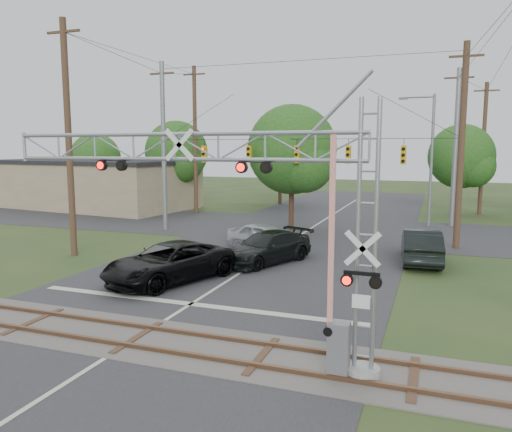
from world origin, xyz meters
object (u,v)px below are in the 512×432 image
(crossing_gantry, at_px, (243,203))
(commercial_building, at_px, (93,184))
(car_dark, at_px, (267,248))
(pickup_black, at_px, (169,263))
(streetlight, at_px, (429,153))
(traffic_signal_span, at_px, (312,148))
(sedan_silver, at_px, (265,237))

(crossing_gantry, height_order, commercial_building, crossing_gantry)
(car_dark, xyz_separation_m, commercial_building, (-23.43, 16.69, 1.51))
(pickup_black, height_order, streetlight, streetlight)
(crossing_gantry, xyz_separation_m, streetlight, (4.07, 26.31, 1.01))
(crossing_gantry, relative_size, traffic_signal_span, 0.56)
(car_dark, height_order, streetlight, streetlight)
(crossing_gantry, bearing_deg, streetlight, 81.22)
(crossing_gantry, xyz_separation_m, traffic_signal_span, (-2.67, 18.36, 1.37))
(car_dark, height_order, commercial_building, commercial_building)
(pickup_black, xyz_separation_m, commercial_building, (-20.62, 21.48, 1.45))
(traffic_signal_span, relative_size, car_dark, 3.61)
(crossing_gantry, distance_m, traffic_signal_span, 18.60)
(commercial_building, bearing_deg, crossing_gantry, -39.01)
(commercial_building, bearing_deg, streetlight, 4.41)
(crossing_gantry, height_order, pickup_black, crossing_gantry)
(traffic_signal_span, bearing_deg, sedan_silver, -109.62)
(traffic_signal_span, relative_size, commercial_building, 0.94)
(pickup_black, bearing_deg, crossing_gantry, -26.70)
(commercial_building, bearing_deg, sedan_silver, -24.42)
(sedan_silver, xyz_separation_m, commercial_building, (-22.38, 13.86, 1.52))
(traffic_signal_span, relative_size, streetlight, 2.03)
(crossing_gantry, distance_m, pickup_black, 9.43)
(traffic_signal_span, height_order, commercial_building, traffic_signal_span)
(traffic_signal_span, xyz_separation_m, streetlight, (6.73, 7.96, -0.35))
(crossing_gantry, height_order, sedan_silver, crossing_gantry)
(crossing_gantry, relative_size, car_dark, 2.04)
(crossing_gantry, height_order, car_dark, crossing_gantry)
(crossing_gantry, xyz_separation_m, commercial_building, (-26.59, 27.89, -2.03))
(crossing_gantry, distance_m, streetlight, 26.64)
(crossing_gantry, bearing_deg, traffic_signal_span, 98.27)
(crossing_gantry, bearing_deg, car_dark, 105.75)
(traffic_signal_span, height_order, car_dark, traffic_signal_span)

